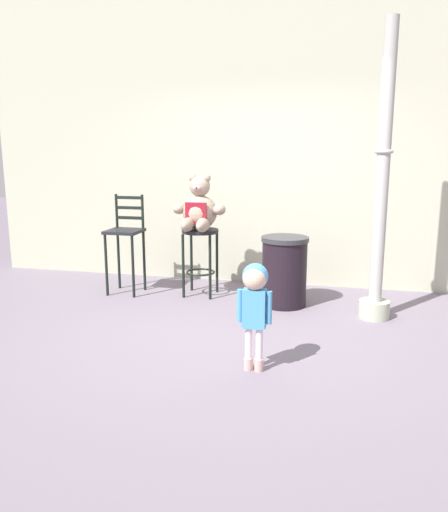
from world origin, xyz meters
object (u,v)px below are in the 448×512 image
object	(u,v)px
bar_stool_with_teddy	(200,248)
bar_chair_empty	(126,237)
child_walking	(255,294)
lamppost	(381,206)
teddy_bear	(199,210)
trash_bin	(284,271)

from	to	relation	value
bar_stool_with_teddy	bar_chair_empty	size ratio (longest dim) A/B	0.67
bar_stool_with_teddy	child_walking	world-z (taller)	child_walking
bar_stool_with_teddy	child_walking	size ratio (longest dim) A/B	0.93
lamppost	bar_chair_empty	size ratio (longest dim) A/B	2.46
teddy_bear	bar_chair_empty	xyz separation A→B (m)	(-0.88, -0.06, -0.34)
lamppost	bar_chair_empty	xyz separation A→B (m)	(-2.82, 0.31, -0.46)
bar_chair_empty	trash_bin	bearing A→B (deg)	-2.60
teddy_bear	child_walking	size ratio (longest dim) A/B	0.75
lamppost	child_walking	bearing A→B (deg)	-122.53
trash_bin	teddy_bear	bearing A→B (deg)	171.61
trash_bin	lamppost	world-z (taller)	lamppost
teddy_bear	trash_bin	size ratio (longest dim) A/B	0.83
lamppost	bar_chair_empty	bearing A→B (deg)	173.65
bar_stool_with_teddy	bar_chair_empty	xyz separation A→B (m)	(-0.88, -0.09, 0.11)
bar_stool_with_teddy	child_walking	xyz separation A→B (m)	(0.98, -1.91, 0.05)
trash_bin	child_walking	bearing A→B (deg)	-90.64
bar_stool_with_teddy	trash_bin	world-z (taller)	bar_stool_with_teddy
bar_stool_with_teddy	trash_bin	size ratio (longest dim) A/B	1.03
child_walking	bar_chair_empty	size ratio (longest dim) A/B	0.72
child_walking	trash_bin	size ratio (longest dim) A/B	1.10
trash_bin	bar_stool_with_teddy	bearing A→B (deg)	169.83
child_walking	lamppost	distance (m)	1.86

